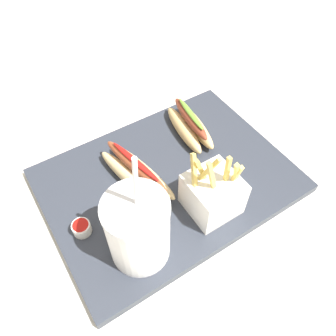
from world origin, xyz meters
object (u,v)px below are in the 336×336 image
hot_dog_2 (136,173)px  soda_cup (138,230)px  ketchup_cup_1 (82,228)px  hot_dog_1 (190,125)px  fries_basket (213,193)px

hot_dog_2 → soda_cup: bearing=-116.9°
soda_cup → ketchup_cup_1: 0.12m
soda_cup → hot_dog_1: size_ratio=1.53×
fries_basket → hot_dog_1: size_ratio=0.97×
hot_dog_1 → hot_dog_2: (-0.16, -0.05, 0.00)m
hot_dog_2 → ketchup_cup_1: bearing=-161.2°
fries_basket → hot_dog_2: bearing=124.1°
hot_dog_1 → soda_cup: bearing=-141.3°
hot_dog_1 → fries_basket: bearing=-113.2°
fries_basket → hot_dog_1: fries_basket is taller
soda_cup → hot_dog_1: 0.30m
fries_basket → ketchup_cup_1: 0.24m
soda_cup → hot_dog_1: (0.23, 0.18, -0.05)m
hot_dog_1 → ketchup_cup_1: hot_dog_1 is taller
hot_dog_2 → hot_dog_1: bearing=17.6°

